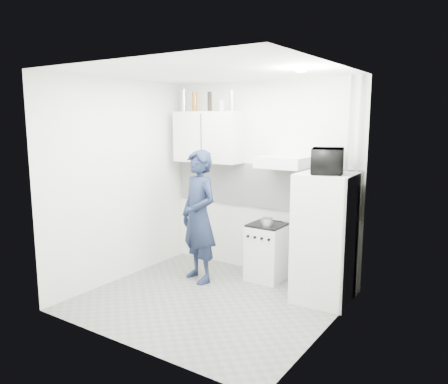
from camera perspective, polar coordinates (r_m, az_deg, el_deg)
The scene contains 22 objects.
floor at distance 5.26m, azimuth -2.08°, elevation -14.00°, with size 2.80×2.80×0.00m, color slate.
ceiling at distance 4.85m, azimuth -2.27°, elevation 15.46°, with size 2.80×2.80×0.00m, color white.
wall_back at distance 5.94m, azimuth 4.91°, elevation 1.76°, with size 2.80×2.80×0.00m, color white.
wall_left at distance 5.81m, azimuth -13.45°, elevation 1.37°, with size 2.60×2.60×0.00m, color white.
wall_right at distance 4.24m, azimuth 13.38°, elevation -1.60°, with size 2.60×2.60×0.00m, color white.
person at distance 5.64m, azimuth -3.31°, elevation -3.20°, with size 0.62×0.41×1.71m, color #172037.
stove at distance 5.82m, azimuth 5.60°, elevation -7.89°, with size 0.45×0.45×0.73m, color silver.
fridge at distance 5.16m, azimuth 13.00°, elevation -5.88°, with size 0.62×0.62×1.50m, color white.
stove_top at distance 5.71m, azimuth 5.66°, elevation -4.28°, with size 0.44×0.44×0.03m, color black.
saucepan at distance 5.64m, azimuth 5.64°, elevation -3.87°, with size 0.16×0.16×0.09m, color silver.
microwave at distance 5.01m, azimuth 13.38°, elevation 3.98°, with size 0.34×0.51×0.28m, color black.
bottle_a at distance 6.40m, azimuth -5.28°, elevation 11.83°, with size 0.07×0.07×0.32m, color silver.
bottle_b at distance 6.28m, azimuth -3.87°, elevation 11.68°, with size 0.07×0.07×0.27m, color brown.
bottle_d at distance 6.13m, azimuth -1.89°, elevation 11.72°, with size 0.06×0.06×0.27m, color black.
canister_b at distance 6.01m, azimuth -0.27°, elevation 11.19°, with size 0.08×0.08×0.15m, color #B2B7BC.
bottle_e at distance 5.92m, azimuth 1.03°, elevation 11.83°, with size 0.07×0.07×0.27m, color silver.
upper_cabinet at distance 6.14m, azimuth -2.01°, elevation 7.20°, with size 1.00×0.35×0.70m, color white.
range_hood at distance 5.48m, azimuth 7.82°, elevation 3.90°, with size 0.60×0.50×0.14m, color silver.
backsplash at distance 5.94m, azimuth 4.82°, elevation 0.79°, with size 2.74×0.03×0.60m, color white.
pipe_a at distance 5.36m, azimuth 16.75°, elevation 0.56°, with size 0.05×0.05×2.60m, color silver.
pipe_b at distance 5.40m, azimuth 15.53°, elevation 0.67°, with size 0.04×0.04×2.60m, color silver.
ceiling_spot_fixture at distance 4.52m, azimuth 10.01°, elevation 15.37°, with size 0.10×0.10×0.02m, color white.
Camera 1 is at (2.82, -3.91, 2.10)m, focal length 35.00 mm.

